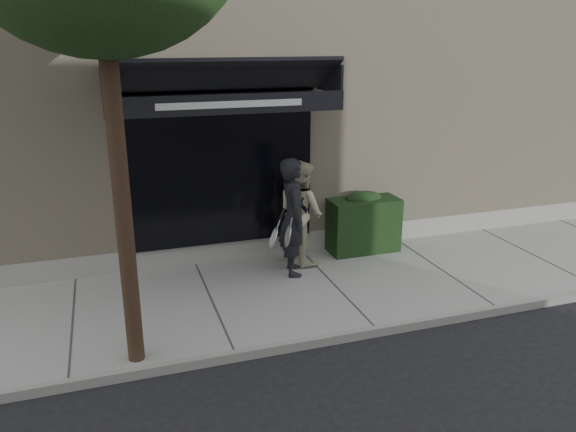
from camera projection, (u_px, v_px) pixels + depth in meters
name	position (u px, v px, depth m)	size (l,w,h in m)	color
ground	(333.00, 290.00, 9.20)	(80.00, 80.00, 0.00)	black
sidewalk	(333.00, 287.00, 9.18)	(20.00, 3.00, 0.12)	gray
curb	(376.00, 331.00, 7.77)	(20.00, 0.10, 0.14)	gray
building_facade	(252.00, 92.00, 12.84)	(14.30, 8.04, 5.64)	#C5B796
hedge	(362.00, 222.00, 10.45)	(1.30, 0.70, 1.14)	black
pedestrian_front	(293.00, 217.00, 9.28)	(0.87, 0.97, 1.99)	black
pedestrian_back	(301.00, 212.00, 9.82)	(0.92, 1.05, 1.83)	beige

